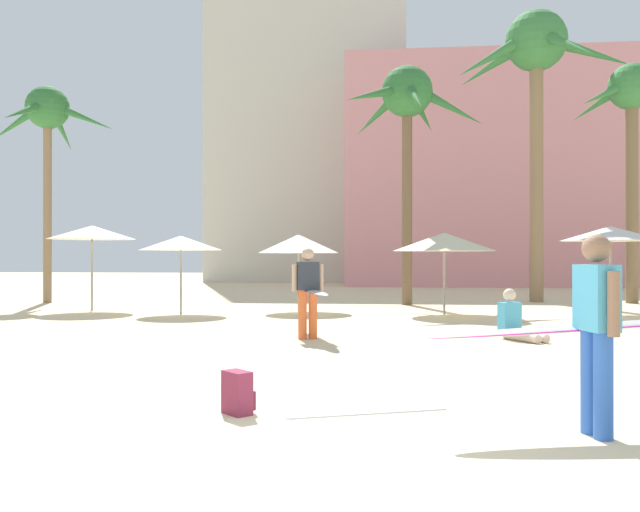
# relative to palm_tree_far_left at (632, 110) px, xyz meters

# --- Properties ---
(ground) EXTENTS (120.00, 120.00, 0.00)m
(ground) POSITION_rel_palm_tree_far_left_xyz_m (-8.51, -18.12, -6.45)
(ground) COLOR beige
(hotel_pink) EXTENTS (19.60, 8.41, 12.23)m
(hotel_pink) POSITION_rel_palm_tree_far_left_xyz_m (-0.56, 15.41, -0.34)
(hotel_pink) COLOR pink
(hotel_pink) RESTS_ON ground
(hotel_tower_gray) EXTENTS (12.38, 11.46, 22.52)m
(hotel_tower_gray) POSITION_rel_palm_tree_far_left_xyz_m (-13.24, 22.47, 4.81)
(hotel_tower_gray) COLOR beige
(hotel_tower_gray) RESTS_ON ground
(palm_tree_far_left) EXTENTS (4.12, 4.24, 8.01)m
(palm_tree_far_left) POSITION_rel_palm_tree_far_left_xyz_m (0.00, 0.00, 0.00)
(palm_tree_far_left) COLOR brown
(palm_tree_far_left) RESTS_ON ground
(palm_tree_center) EXTENTS (6.45, 6.37, 10.01)m
(palm_tree_center) POSITION_rel_palm_tree_far_left_xyz_m (-3.04, 0.37, 1.77)
(palm_tree_center) COLOR #896B4C
(palm_tree_center) RESTS_ON ground
(palm_tree_right) EXTENTS (4.48, 4.97, 7.71)m
(palm_tree_right) POSITION_rel_palm_tree_far_left_xyz_m (-7.49, -1.52, -0.06)
(palm_tree_right) COLOR brown
(palm_tree_right) RESTS_ON ground
(palm_tree_far_right) EXTENTS (4.67, 4.63, 7.30)m
(palm_tree_far_right) POSITION_rel_palm_tree_far_left_xyz_m (-19.53, -1.79, -0.35)
(palm_tree_far_right) COLOR #896B4C
(palm_tree_far_right) RESTS_ON ground
(cafe_umbrella_0) EXTENTS (2.46, 2.46, 2.44)m
(cafe_umbrella_0) POSITION_rel_palm_tree_far_left_xyz_m (-16.51, -4.95, -4.21)
(cafe_umbrella_0) COLOR gray
(cafe_umbrella_0) RESTS_ON ground
(cafe_umbrella_1) EXTENTS (2.62, 2.62, 2.37)m
(cafe_umbrella_1) POSITION_rel_palm_tree_far_left_xyz_m (-2.15, -4.59, -4.28)
(cafe_umbrella_1) COLOR gray
(cafe_umbrella_1) RESTS_ON ground
(cafe_umbrella_2) EXTENTS (2.76, 2.76, 2.20)m
(cafe_umbrella_2) POSITION_rel_palm_tree_far_left_xyz_m (-6.60, -5.10, -4.51)
(cafe_umbrella_2) COLOR gray
(cafe_umbrella_2) RESTS_ON ground
(cafe_umbrella_4) EXTENTS (2.22, 2.22, 2.12)m
(cafe_umbrella_4) POSITION_rel_palm_tree_far_left_xyz_m (-13.68, -5.65, -4.54)
(cafe_umbrella_4) COLOR gray
(cafe_umbrella_4) RESTS_ON ground
(cafe_umbrella_5) EXTENTS (2.29, 2.29, 2.18)m
(cafe_umbrella_5) POSITION_rel_palm_tree_far_left_xyz_m (-10.62, -4.47, -4.54)
(cafe_umbrella_5) COLOR gray
(cafe_umbrella_5) RESTS_ON ground
(beach_towel) EXTENTS (1.87, 1.47, 0.01)m
(beach_towel) POSITION_rel_palm_tree_far_left_xyz_m (-8.43, -16.32, -6.45)
(beach_towel) COLOR white
(beach_towel) RESTS_ON ground
(backpack) EXTENTS (0.35, 0.35, 0.42)m
(backpack) POSITION_rel_palm_tree_far_left_xyz_m (-9.54, -16.87, -6.25)
(backpack) COLOR maroon
(backpack) RESTS_ON ground
(person_mid_right) EXTENTS (0.82, 1.04, 0.94)m
(person_mid_right) POSITION_rel_palm_tree_far_left_xyz_m (-5.72, -10.51, -6.13)
(person_mid_right) COLOR beige
(person_mid_right) RESTS_ON ground
(person_near_right) EXTENTS (3.07, 1.13, 1.73)m
(person_near_right) POSITION_rel_palm_tree_far_left_xyz_m (-6.31, -17.22, -5.53)
(person_near_right) COLOR blue
(person_near_right) RESTS_ON ground
(person_mid_center) EXTENTS (1.25, 2.95, 1.71)m
(person_mid_center) POSITION_rel_palm_tree_far_left_xyz_m (-9.59, -10.73, -5.53)
(person_mid_center) COLOR orange
(person_mid_center) RESTS_ON ground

